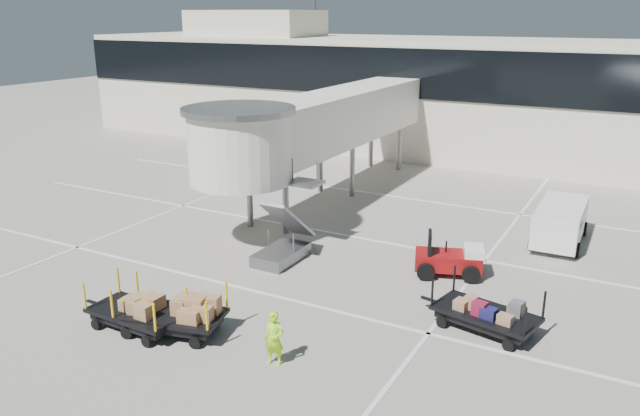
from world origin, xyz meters
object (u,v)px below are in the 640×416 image
(baggage_tug, at_px, (450,260))
(box_cart_far, at_px, (136,313))
(ground_worker, at_px, (274,339))
(suitcase_cart, at_px, (487,315))
(minivan, at_px, (561,219))
(belt_loader, at_px, (239,143))
(box_cart_near, at_px, (173,313))

(baggage_tug, height_order, box_cart_far, baggage_tug)
(ground_worker, bearing_deg, suitcase_cart, 35.79)
(box_cart_far, relative_size, minivan, 0.85)
(box_cart_far, height_order, belt_loader, belt_loader)
(baggage_tug, relative_size, belt_loader, 0.73)
(baggage_tug, relative_size, box_cart_far, 0.72)
(suitcase_cart, relative_size, minivan, 0.89)
(box_cart_far, xyz_separation_m, belt_loader, (-12.88, 23.61, 0.12))
(box_cart_far, distance_m, ground_worker, 5.09)
(box_cart_far, relative_size, belt_loader, 1.02)
(belt_loader, bearing_deg, box_cart_far, -44.50)
(box_cart_near, relative_size, ground_worker, 2.53)
(minivan, bearing_deg, suitcase_cart, -95.59)
(ground_worker, bearing_deg, baggage_tug, 64.45)
(suitcase_cart, height_order, minivan, minivan)
(suitcase_cart, distance_m, belt_loader, 29.26)
(box_cart_far, xyz_separation_m, ground_worker, (5.07, 0.31, 0.28))
(suitcase_cart, bearing_deg, belt_loader, 152.91)
(baggage_tug, height_order, minivan, minivan)
(box_cart_near, distance_m, belt_loader, 27.12)
(box_cart_far, height_order, ground_worker, ground_worker)
(baggage_tug, height_order, suitcase_cart, baggage_tug)
(box_cart_near, xyz_separation_m, box_cart_far, (-1.17, -0.41, -0.10))
(box_cart_near, relative_size, minivan, 0.91)
(minivan, xyz_separation_m, belt_loader, (-23.58, 8.58, -0.37))
(box_cart_near, xyz_separation_m, minivan, (9.54, 14.62, 0.39))
(suitcase_cart, relative_size, ground_worker, 2.46)
(box_cart_far, bearing_deg, belt_loader, 119.87)
(baggage_tug, bearing_deg, minivan, 42.65)
(ground_worker, xyz_separation_m, minivan, (5.64, 14.72, 0.21))
(baggage_tug, relative_size, suitcase_cart, 0.69)
(box_cart_far, bearing_deg, suitcase_cart, 29.26)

